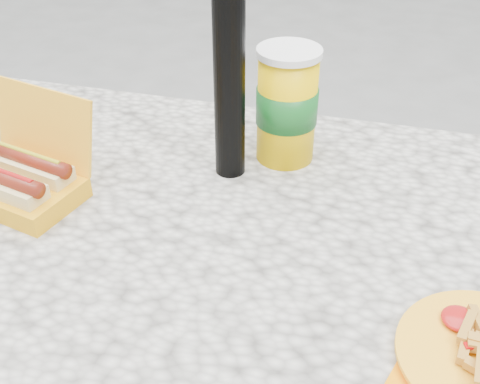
# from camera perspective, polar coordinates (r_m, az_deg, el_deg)

# --- Properties ---
(picnic_table) EXTENTS (1.20, 0.80, 0.75)m
(picnic_table) POSITION_cam_1_polar(r_m,az_deg,el_deg) (0.98, -3.44, -8.27)
(picnic_table) COLOR beige
(picnic_table) RESTS_ON ground
(hotdog_box) EXTENTS (0.22, 0.20, 0.16)m
(hotdog_box) POSITION_cam_1_polar(r_m,az_deg,el_deg) (1.01, -20.24, 1.21)
(hotdog_box) COLOR #FFAC1F
(hotdog_box) RESTS_ON picnic_table
(soda_cup) EXTENTS (0.11, 0.11, 0.20)m
(soda_cup) POSITION_cam_1_polar(r_m,az_deg,el_deg) (1.02, 4.46, 8.21)
(soda_cup) COLOR #FFC500
(soda_cup) RESTS_ON picnic_table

